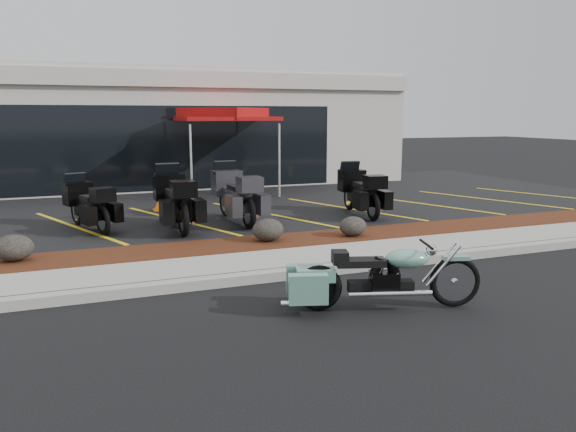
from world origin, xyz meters
name	(u,v)px	position (x,y,z in m)	size (l,w,h in m)	color
ground	(253,302)	(0.00, 0.00, 0.00)	(90.00, 90.00, 0.00)	black
curb	(235,279)	(0.00, 0.90, 0.07)	(24.00, 0.25, 0.15)	gray
sidewalk	(224,268)	(0.00, 1.60, 0.07)	(24.00, 1.20, 0.15)	gray
mulch_bed	(207,251)	(0.00, 2.80, 0.08)	(24.00, 1.20, 0.16)	#34120B
upper_lot	(162,206)	(0.00, 8.20, 0.07)	(26.00, 9.60, 0.15)	black
dealership_building	(133,129)	(0.00, 14.47, 2.01)	(18.00, 8.16, 4.00)	#A4A094
boulder_left	(14,248)	(-3.18, 2.94, 0.38)	(0.62, 0.52, 0.44)	black
boulder_mid	(268,230)	(1.20, 2.84, 0.37)	(0.61, 0.51, 0.43)	black
boulder_right	(353,226)	(2.91, 2.65, 0.36)	(0.55, 0.46, 0.39)	black
hero_cruiser	(455,274)	(2.43, -1.16, 0.45)	(2.58, 0.65, 0.91)	#69A38E
touring_black_front	(76,199)	(-2.16, 5.91, 0.72)	(1.97, 0.75, 1.15)	black
touring_black_mid	(168,193)	(-0.24, 5.48, 0.82)	(2.29, 0.87, 1.33)	black
touring_grey	(225,189)	(1.14, 5.74, 0.81)	(2.28, 0.87, 1.32)	#2F2F34
touring_black_rear	(350,186)	(4.30, 5.48, 0.77)	(2.13, 0.81, 1.24)	black
traffic_cone	(161,202)	(-0.17, 7.15, 0.35)	(0.36, 0.36, 0.40)	orange
popup_canopy	(224,116)	(2.15, 9.59, 2.49)	(3.65, 3.65, 2.58)	silver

